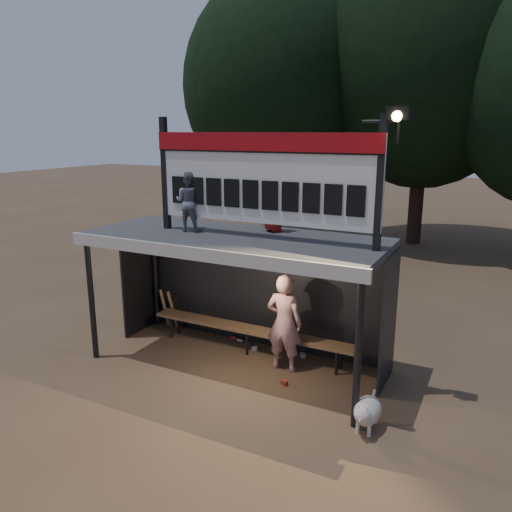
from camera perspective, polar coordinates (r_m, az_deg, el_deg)
The scene contains 12 objects.
ground at distance 8.99m, azimuth -2.35°, elevation -12.24°, with size 80.00×80.00×0.00m, color brown.
player at distance 8.49m, azimuth 3.24°, elevation -7.63°, with size 0.62×0.41×1.70m, color silver.
child_a at distance 8.58m, azimuth -7.67°, elevation 6.18°, with size 0.49×0.38×1.01m, color slate.
child_b at distance 8.47m, azimuth 2.06°, elevation 5.98°, with size 0.46×0.30×0.95m, color #A61C19.
dugout_shelter at distance 8.54m, azimuth -1.67°, elevation -0.43°, with size 5.10×2.08×2.32m.
scoreboard_assembly at distance 7.82m, azimuth 0.99°, elevation 9.21°, with size 4.10×0.27×1.99m.
bench at distance 9.25m, azimuth -0.69°, elevation -8.49°, with size 4.00×0.35×0.48m.
tree_left at distance 18.84m, azimuth 1.99°, elevation 18.80°, with size 6.46×6.46×9.27m.
tree_mid at distance 18.87m, azimuth 18.95°, elevation 20.07°, with size 7.22×7.22×10.36m.
dog at distance 7.28m, azimuth 12.56°, elevation -16.93°, with size 0.36×0.81×0.49m.
bats at distance 10.44m, azimuth -9.52°, elevation -6.02°, with size 0.48×0.33×0.84m.
litter at distance 9.34m, azimuth 0.75°, elevation -10.93°, with size 1.74×1.28×0.08m.
Camera 1 is at (3.98, -7.00, 4.00)m, focal length 35.00 mm.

